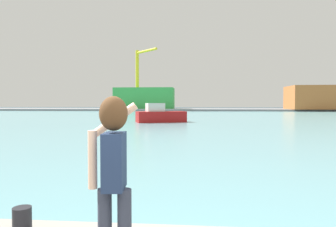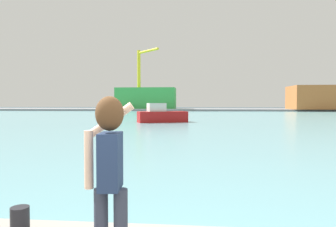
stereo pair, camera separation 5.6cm
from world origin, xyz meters
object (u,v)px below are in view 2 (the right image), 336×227
(warehouse_right, at_px, (315,98))
(port_crane, at_px, (141,74))
(person_photographer, at_px, (109,164))
(boat_moored, at_px, (161,115))
(harbor_bollard, at_px, (20,220))
(warehouse_left, at_px, (146,98))

(warehouse_right, distance_m, port_crane, 50.16)
(person_photographer, bearing_deg, boat_moored, 0.76)
(person_photographer, height_order, harbor_bollard, person_photographer)
(harbor_bollard, bearing_deg, person_photographer, -27.93)
(boat_moored, relative_size, warehouse_left, 0.34)
(person_photographer, bearing_deg, warehouse_right, -26.57)
(harbor_bollard, xyz_separation_m, port_crane, (-14.28, 86.43, 10.27))
(person_photographer, xyz_separation_m, harbor_bollard, (-1.40, 0.74, -0.90))
(boat_moored, distance_m, warehouse_left, 58.55)
(warehouse_left, bearing_deg, boat_moored, -78.88)
(person_photographer, relative_size, harbor_bollard, 5.18)
(boat_moored, distance_m, port_crane, 57.07)
(harbor_bollard, relative_size, warehouse_left, 0.02)
(person_photographer, bearing_deg, port_crane, 5.32)
(warehouse_right, relative_size, port_crane, 0.75)
(port_crane, bearing_deg, boat_moored, -77.16)
(boat_moored, distance_m, warehouse_right, 64.68)
(harbor_bollard, distance_m, port_crane, 88.20)
(port_crane, bearing_deg, warehouse_right, -2.15)
(harbor_bollard, height_order, warehouse_left, warehouse_left)
(warehouse_left, relative_size, warehouse_right, 1.36)
(person_photographer, bearing_deg, harbor_bollard, 57.19)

